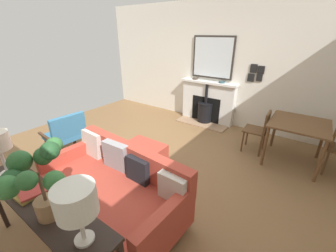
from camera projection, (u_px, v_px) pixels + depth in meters
name	position (u px, v px, depth m)	size (l,w,h in m)	color
ground_plane	(144.00, 162.00, 3.71)	(5.09, 6.21, 0.01)	olive
wall_left	(211.00, 65.00, 5.03)	(0.12, 6.21, 2.79)	silver
fireplace	(207.00, 104.00, 5.23)	(0.59, 1.41, 1.03)	#9E7A5B
mirror_over_mantel	(213.00, 58.00, 4.86)	(0.04, 1.01, 0.95)	#2D2823
mantel_bowl_near	(195.00, 78.00, 5.20)	(0.14, 0.14, 0.04)	#47382D
mantel_bowl_far	(222.00, 82.00, 4.83)	(0.14, 0.14, 0.04)	#334C56
sofa	(114.00, 187.00, 2.59)	(1.02, 1.93, 0.81)	#B2B2B7
ottoman	(141.00, 156.00, 3.43)	(0.67, 0.67, 0.41)	#B2B2B7
armchair_accent	(66.00, 132.00, 3.78)	(0.72, 0.63, 0.82)	#4C3321
console_table	(42.00, 208.00, 1.87)	(0.35, 1.76, 0.76)	black
table_lamp_far_end	(76.00, 202.00, 1.34)	(0.27, 0.27, 0.47)	beige
potted_plant	(34.00, 176.00, 1.51)	(0.51, 0.55, 0.64)	#99704C
book_stack	(33.00, 192.00, 1.89)	(0.27, 0.23, 0.05)	olive
dining_table	(298.00, 128.00, 3.47)	(0.91, 0.87, 0.75)	brown
dining_chair_near_fireplace	(260.00, 128.00, 3.84)	(0.41, 0.41, 0.82)	brown
photo_gallery_row	(256.00, 73.00, 4.44)	(0.02, 0.32, 0.37)	black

